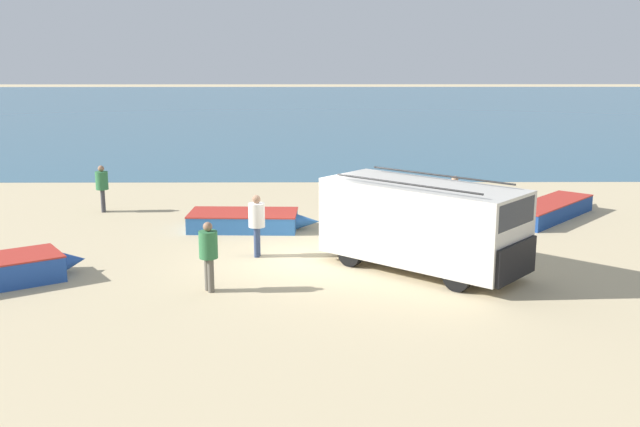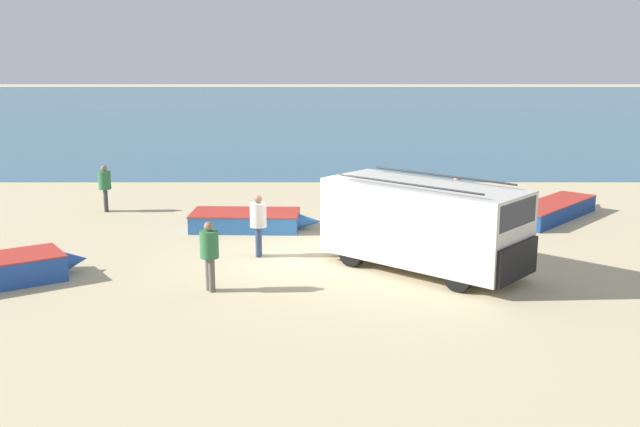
# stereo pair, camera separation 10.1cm
# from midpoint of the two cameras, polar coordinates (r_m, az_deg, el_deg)

# --- Properties ---
(ground_plane) EXTENTS (200.00, 200.00, 0.00)m
(ground_plane) POSITION_cam_midpoint_polar(r_m,az_deg,el_deg) (20.70, -1.80, -3.48)
(ground_plane) COLOR tan
(sea_water) EXTENTS (120.00, 80.00, 0.01)m
(sea_water) POSITION_cam_midpoint_polar(r_m,az_deg,el_deg) (72.12, -0.82, 8.00)
(sea_water) COLOR #33607A
(sea_water) RESTS_ON ground_plane
(parked_van) EXTENTS (5.36, 5.01, 2.44)m
(parked_van) POSITION_cam_midpoint_polar(r_m,az_deg,el_deg) (19.53, 7.70, -0.73)
(parked_van) COLOR beige
(parked_van) RESTS_ON ground_plane
(fishing_rowboat_0) EXTENTS (3.77, 3.00, 0.67)m
(fishing_rowboat_0) POSITION_cam_midpoint_polar(r_m,az_deg,el_deg) (20.09, -23.36, -4.04)
(fishing_rowboat_0) COLOR #234CA3
(fishing_rowboat_0) RESTS_ON ground_plane
(fishing_rowboat_1) EXTENTS (4.27, 4.69, 0.57)m
(fishing_rowboat_1) POSITION_cam_midpoint_polar(r_m,az_deg,el_deg) (26.84, 17.12, 0.31)
(fishing_rowboat_1) COLOR navy
(fishing_rowboat_1) RESTS_ON ground_plane
(fishing_rowboat_2) EXTENTS (4.20, 1.80, 0.56)m
(fishing_rowboat_2) POSITION_cam_midpoint_polar(r_m,az_deg,el_deg) (24.10, -5.71, -0.54)
(fishing_rowboat_2) COLOR #2D66AD
(fishing_rowboat_2) RESTS_ON ground_plane
(fisherman_0) EXTENTS (0.45, 0.45, 1.70)m
(fisherman_0) POSITION_cam_midpoint_polar(r_m,az_deg,el_deg) (24.40, 10.07, 1.25)
(fisherman_0) COLOR #5B564C
(fisherman_0) RESTS_ON ground_plane
(fisherman_1) EXTENTS (0.46, 0.46, 1.75)m
(fisherman_1) POSITION_cam_midpoint_polar(r_m,az_deg,el_deg) (20.77, -4.98, -0.49)
(fisherman_1) COLOR navy
(fisherman_1) RESTS_ON ground_plane
(fisherman_2) EXTENTS (0.45, 0.45, 1.70)m
(fisherman_2) POSITION_cam_midpoint_polar(r_m,az_deg,el_deg) (17.93, -8.66, -2.78)
(fisherman_2) COLOR #5B564C
(fisherman_2) RESTS_ON ground_plane
(fisherman_3) EXTENTS (0.44, 0.44, 1.66)m
(fisherman_3) POSITION_cam_midpoint_polar(r_m,az_deg,el_deg) (27.51, -16.38, 2.16)
(fisherman_3) COLOR #38383D
(fisherman_3) RESTS_ON ground_plane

